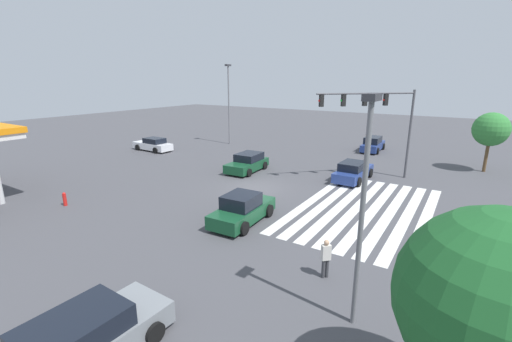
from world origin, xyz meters
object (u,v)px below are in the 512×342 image
Objects in this scene: car_2 at (248,163)px; car_0 at (86,338)px; tree_corner_b at (491,130)px; car_3 at (242,209)px; pedestrian at (326,257)px; car_4 at (373,144)px; traffic_signal_mast at (377,112)px; car_5 at (153,145)px; car_1 at (353,171)px; street_light_pole_a at (229,98)px; street_light_pole_b at (364,194)px; fire_hydrant at (65,199)px; tree_corner_a at (495,302)px.

car_0 is at bearing 18.24° from car_2.
tree_corner_b is at bearing 118.73° from car_2.
car_0 is 1.01× the size of car_3.
pedestrian reaches higher than car_0.
car_0 is 33.57m from car_4.
traffic_signal_mast is at bearing -20.70° from car_3.
car_2 is at bearing 175.34° from car_5.
tree_corner_b reaches higher than car_3.
car_1 is 12.18m from car_4.
car_2 is 20.33m from tree_corner_b.
street_light_pole_a is 1.27× the size of street_light_pole_b.
car_0 reaches higher than car_1.
car_1 reaches higher than car_5.
car_2 is at bearing 105.38° from car_1.
car_0 reaches higher than car_5.
car_5 is 28.48m from pedestrian.
car_1 is at bearing -9.60° from traffic_signal_mast.
pedestrian is 0.18× the size of street_light_pole_a.
car_2 is at bearing -136.46° from street_light_pole_a.
car_5 is at bearing 30.32° from fire_hydrant.
street_light_pole_a is 32.16m from street_light_pole_b.
car_0 is (-22.34, 2.05, -4.50)m from traffic_signal_mast.
pedestrian is 16.68m from fire_hydrant.
car_3 is at bearing 57.10° from tree_corner_a.
street_light_pole_b reaches higher than car_4.
car_3 is 22.02m from car_5.
pedestrian is 23.28m from tree_corner_b.
car_2 is 13.59m from car_5.
pedestrian is (-14.82, -1.98, -4.34)m from traffic_signal_mast.
car_1 is 19.37m from street_light_pole_a.
car_1 is 1.07× the size of car_2.
car_3 is at bearing 27.23° from traffic_signal_mast.
car_2 reaches higher than car_1.
car_0 is 0.95× the size of car_1.
tree_corner_b is (-3.56, -10.21, 2.85)m from car_4.
car_4 reaches higher than car_0.
car_3 is 0.90× the size of tree_corner_b.
car_2 is at bearing -1.28° from pedestrian.
pedestrian is (-11.84, -11.63, 0.19)m from car_2.
car_3 reaches higher than car_2.
street_light_pole_a is at bearing 45.02° from tree_corner_a.
tree_corner_b reaches higher than pedestrian.
street_light_pole_b is (-15.38, -26.87, 3.75)m from car_5.
tree_corner_a is (-4.30, -5.00, 2.55)m from pedestrian.
car_4 is 31.98m from tree_corner_a.
car_0 is 0.85× the size of tree_corner_a.
car_5 is 0.66× the size of street_light_pole_b.
car_4 is (12.08, 1.56, 0.05)m from car_1.
car_4 is at bearing 8.60° from car_1.
car_0 is 9.96m from tree_corner_a.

